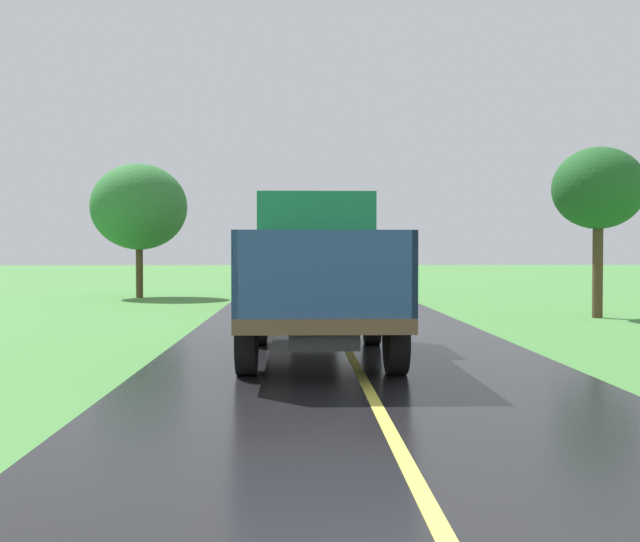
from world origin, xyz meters
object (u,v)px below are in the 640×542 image
object	(u,v)px
roadside_tree_mid_right	(139,207)
banana_truck_near	(316,272)
roadside_tree_near_left	(598,189)
banana_truck_far	(299,261)

from	to	relation	value
roadside_tree_mid_right	banana_truck_near	bearing A→B (deg)	-68.57
banana_truck_near	roadside_tree_mid_right	size ratio (longest dim) A/B	1.09
roadside_tree_near_left	banana_truck_near	bearing A→B (deg)	-137.37
banana_truck_near	roadside_tree_mid_right	distance (m)	18.26
banana_truck_far	roadside_tree_near_left	size ratio (longest dim) A/B	1.24
roadside_tree_near_left	roadside_tree_mid_right	world-z (taller)	roadside_tree_mid_right
banana_truck_far	roadside_tree_near_left	bearing A→B (deg)	-38.43
banana_truck_far	roadside_tree_mid_right	world-z (taller)	roadside_tree_mid_right
banana_truck_near	roadside_tree_near_left	bearing A→B (deg)	42.63
roadside_tree_near_left	banana_truck_far	bearing A→B (deg)	141.57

